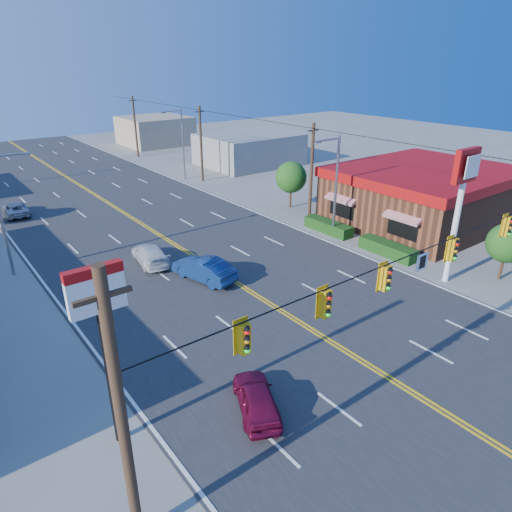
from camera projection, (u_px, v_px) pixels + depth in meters
ground at (389, 379)px, 20.50m from camera, size 160.00×160.00×0.00m
road at (176, 245)px, 35.04m from camera, size 20.00×120.00×0.06m
signal_span at (401, 283)px, 18.48m from camera, size 24.32×0.34×9.00m
kfc at (423, 195)px, 39.38m from camera, size 16.30×12.40×4.70m
kfc_pylon at (462, 190)px, 27.13m from camera, size 2.20×0.36×8.50m
pizza_hut_sign at (101, 322)px, 15.20m from camera, size 1.90×0.30×6.85m
streetlight_se at (335, 182)px, 34.90m from camera, size 2.55×0.25×8.00m
streetlight_ne at (181, 141)px, 52.36m from camera, size 2.55×0.25×8.00m
streetlight_sw at (2, 209)px, 28.68m from camera, size 2.55×0.25×8.00m
utility_pole_near at (311, 174)px, 38.72m from camera, size 0.28×0.28×8.40m
utility_pole_mid at (201, 145)px, 51.82m from camera, size 0.28×0.28×8.40m
utility_pole_far at (135, 127)px, 64.91m from camera, size 0.28×0.28×8.40m
tree_kfc_rear at (291, 177)px, 42.86m from camera, size 2.94×2.94×4.41m
tree_kfc_front at (507, 243)px, 28.76m from camera, size 2.52×2.52×3.78m
bld_east_mid at (249, 149)px, 61.07m from camera, size 12.00×10.00×4.00m
bld_east_far at (155, 131)px, 75.32m from camera, size 10.00×10.00×4.40m
car_magenta at (256, 399)px, 18.37m from camera, size 2.89×3.96×1.25m
car_blue at (204, 270)px, 29.30m from camera, size 2.63×4.83×1.51m
car_white at (150, 255)px, 31.73m from camera, size 2.51×4.70×1.30m
car_silver at (16, 210)px, 41.43m from camera, size 2.27×4.35×1.17m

